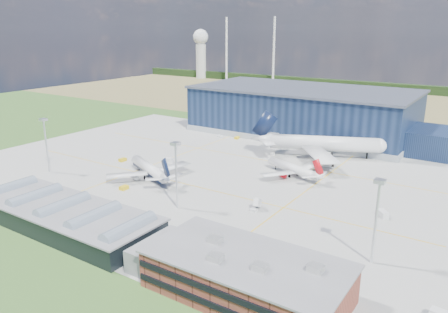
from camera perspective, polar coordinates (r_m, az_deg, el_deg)
ground at (r=177.55m, az=-2.44°, el=-2.84°), size 600.00×600.00×0.00m
apron at (r=185.27m, az=-0.63°, el=-1.98°), size 220.00×160.00×0.08m
farmland at (r=373.43m, az=17.92°, el=6.65°), size 600.00×220.00×0.01m
treeline at (r=449.71m, az=20.85°, el=8.44°), size 600.00×8.00×8.00m
horizon_dressing at (r=519.05m, az=-0.47°, el=13.78°), size 440.20×18.00×70.00m
hangar at (r=253.74m, az=10.77°, el=5.50°), size 145.00×62.00×26.10m
ops_building at (r=102.46m, az=2.95°, el=-15.29°), size 46.00×23.00×10.90m
glass_concourse at (r=140.66m, az=-19.31°, el=-7.53°), size 78.00×23.00×8.60m
light_mast_west at (r=195.44m, az=-22.31°, el=2.44°), size 2.60×2.60×23.00m
light_mast_center at (r=144.41m, az=-6.29°, el=-1.05°), size 2.60×2.60×23.00m
light_mast_east at (r=116.31m, az=19.37°, el=-6.35°), size 2.60×2.60×23.00m
airliner_navy at (r=178.70m, az=-9.76°, el=-0.88°), size 49.27×48.88×12.18m
airliner_red at (r=180.62m, az=8.89°, el=-0.94°), size 41.30×40.91×10.46m
airliner_widebody at (r=208.52m, az=12.96°, el=2.66°), size 83.06×82.34×20.73m
gse_tug_a at (r=204.56m, az=-13.11°, el=-0.43°), size 2.26×3.49×1.40m
gse_tug_b at (r=169.15m, az=-12.94°, el=-4.00°), size 2.32×3.38×1.43m
gse_van_a at (r=199.03m, az=-7.30°, el=-0.49°), size 5.24×3.22×2.13m
gse_cart_a at (r=210.20m, az=6.37°, el=0.33°), size 2.41×3.05×1.16m
gse_van_b at (r=150.64m, az=20.03°, el=-7.06°), size 4.76×5.02×2.18m
gse_tug_c at (r=239.37m, az=1.69°, el=2.45°), size 2.27×3.30×1.36m
gse_cart_b at (r=242.59m, az=-0.58°, el=2.64°), size 3.52×2.83×1.33m
airstair at (r=147.91m, az=4.37°, el=-6.33°), size 2.85×4.86×2.92m
car_a at (r=128.61m, az=5.18°, el=-10.47°), size 3.45×2.14×1.10m
car_b at (r=140.62m, az=-12.38°, el=-8.30°), size 4.30×2.61×1.34m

